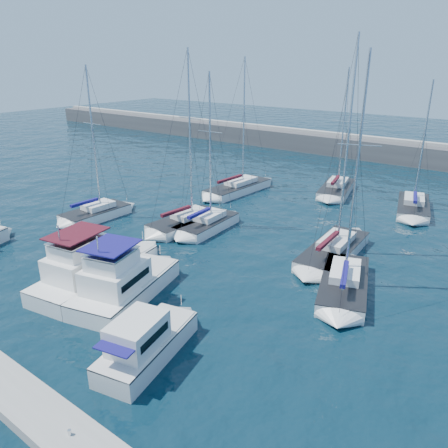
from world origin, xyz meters
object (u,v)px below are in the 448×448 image
Objects in this scene: sailboat_mid_e at (344,283)px; sailboat_back_c at (413,207)px; motor_yacht_port_inner at (91,270)px; sailboat_back_a at (238,188)px; sailboat_mid_b at (187,222)px; motor_yacht_stbd_outer at (145,345)px; sailboat_mid_a at (96,213)px; motor_yacht_stbd_inner at (122,284)px; sailboat_back_b at (336,189)px; sailboat_mid_c at (207,224)px; sailboat_mid_d at (333,250)px.

sailboat_mid_e is 1.18× the size of sailboat_back_c.
motor_yacht_port_inner is 25.46m from sailboat_back_a.
sailboat_mid_b is at bearing 89.63° from motor_yacht_port_inner.
sailboat_mid_a reaches higher than motor_yacht_stbd_outer.
sailboat_back_b is (1.41, 31.76, -0.62)m from motor_yacht_stbd_inner.
sailboat_back_b reaches higher than motor_yacht_port_inner.
motor_yacht_port_inner is 1.17× the size of motor_yacht_stbd_inner.
sailboat_mid_b is at bearing 152.76° from sailboat_mid_e.
motor_yacht_port_inner is 32.04m from sailboat_back_b.
sailboat_back_a is (-4.86, 24.99, -0.61)m from motor_yacht_port_inner.
sailboat_mid_e reaches higher than sailboat_back_b.
motor_yacht_port_inner is 0.64× the size of sailboat_mid_b.
sailboat_mid_b reaches higher than sailboat_mid_c.
sailboat_mid_a reaches higher than sailboat_back_c.
sailboat_mid_d is at bearing 41.38° from motor_yacht_port_inner.
sailboat_mid_a reaches higher than sailboat_mid_c.
motor_yacht_stbd_inner is 6.81m from motor_yacht_stbd_outer.
sailboat_back_a is at bearing 123.92° from sailboat_mid_e.
sailboat_mid_e reaches higher than sailboat_mid_a.
sailboat_back_b reaches higher than sailboat_back_c.
sailboat_mid_b reaches higher than sailboat_back_c.
sailboat_back_b is at bearing 96.03° from sailboat_mid_e.
motor_yacht_port_inner is at bearing -164.62° from sailboat_mid_e.
sailboat_mid_e is at bearing 26.92° from motor_yacht_stbd_inner.
sailboat_back_c is at bearing 55.51° from motor_yacht_port_inner.
sailboat_mid_c is at bearing 106.92° from motor_yacht_stbd_outer.
motor_yacht_stbd_inner is 16.95m from sailboat_mid_a.
sailboat_mid_d is 19.64m from sailboat_back_a.
motor_yacht_port_inner is at bearing -75.07° from sailboat_back_a.
motor_yacht_port_inner is 3.38m from motor_yacht_stbd_inner.
motor_yacht_stbd_inner is 0.62× the size of sailboat_back_b.
motor_yacht_stbd_outer is 0.48× the size of sailboat_mid_c.
motor_yacht_stbd_inner is 0.52× the size of sailboat_mid_d.
sailboat_mid_d reaches higher than sailboat_back_b.
motor_yacht_stbd_inner is 15.16m from sailboat_mid_e.
sailboat_mid_b is at bearing -73.41° from sailboat_back_a.
sailboat_back_a is (-2.81, 12.49, -0.03)m from sailboat_mid_b.
sailboat_mid_b is 20.37m from sailboat_back_b.
motor_yacht_stbd_inner is 1.28× the size of motor_yacht_stbd_outer.
sailboat_back_b is at bearing 38.62° from sailboat_back_a.
motor_yacht_stbd_outer is at bearing -112.67° from sailboat_back_c.
sailboat_mid_d is 15.68m from sailboat_back_c.
motor_yacht_port_inner reaches higher than motor_yacht_stbd_outer.
sailboat_mid_c is at bearing 149.04° from sailboat_mid_e.
sailboat_mid_c reaches higher than motor_yacht_stbd_inner.
sailboat_mid_c reaches higher than motor_yacht_port_inner.
sailboat_mid_d is at bearing -112.35° from sailboat_back_c.
sailboat_mid_e is (16.81, -2.56, -0.01)m from sailboat_mid_b.
sailboat_mid_a is 32.92m from sailboat_back_c.
sailboat_mid_d is 18.38m from sailboat_back_b.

